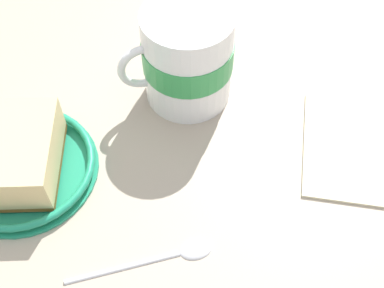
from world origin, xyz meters
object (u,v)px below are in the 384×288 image
Objects in this scene: tea_mug at (187,56)px; folded_napkin at (356,148)px; teaspoon at (171,254)px; small_plate at (23,167)px; cake_slice at (13,154)px.

tea_mug is 0.83× the size of folded_napkin.
teaspoon is at bearing -118.58° from folded_napkin.
tea_mug is 19.84cm from folded_napkin.
small_plate is 19.99cm from tea_mug.
tea_mug is at bearing 62.63° from small_plate.
folded_napkin is (28.19, 19.08, -2.77)cm from cake_slice.
cake_slice is 1.19× the size of tea_mug.
cake_slice is 1.24× the size of teaspoon.
teaspoon is (17.39, -0.47, -0.38)cm from small_plate.
cake_slice reaches higher than teaspoon.
cake_slice is at bearing -145.90° from folded_napkin.
teaspoon is (8.47, -17.69, -5.23)cm from tea_mug.
small_plate is 1.14× the size of folded_napkin.
cake_slice is 0.99× the size of folded_napkin.
teaspoon is 22.11cm from folded_napkin.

